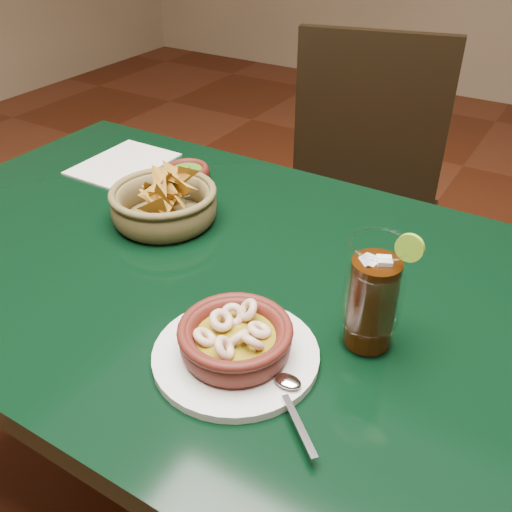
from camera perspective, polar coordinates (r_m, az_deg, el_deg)
The scene contains 9 objects.
ground at distance 1.54m, azimuth -4.45°, elevation -23.93°, with size 7.00×7.00×0.00m, color #471C0C.
dining_table at distance 1.05m, azimuth -5.99°, elevation -4.48°, with size 1.20×0.80×0.75m.
dining_chair at distance 1.63m, azimuth 9.94°, elevation 5.27°, with size 0.54×0.54×0.97m.
shrimp_plate at distance 0.77m, azimuth -2.04°, elevation -8.65°, with size 0.28×0.23×0.07m.
chip_basket at distance 1.08m, azimuth -9.17°, elevation 5.18°, with size 0.23×0.23×0.15m.
guacamole_ramekin at distance 1.23m, azimuth -6.89°, elevation 8.19°, with size 0.11×0.11×0.04m.
cola_drink at distance 0.77m, azimuth 11.59°, elevation -3.97°, with size 0.17×0.17×0.19m.
glass_ashtray at distance 1.17m, azimuth -7.73°, elevation 6.56°, with size 0.13×0.13×0.03m.
paper_menu at distance 1.34m, azimuth -13.11°, elevation 8.98°, with size 0.16×0.22×0.00m.
Camera 1 is at (0.52, -0.64, 1.30)m, focal length 40.00 mm.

